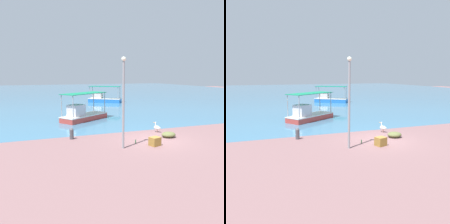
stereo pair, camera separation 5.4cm
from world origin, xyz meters
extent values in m
plane|color=#805A5B|center=(0.00, 0.00, 0.00)|extent=(120.00, 120.00, 0.00)
cube|color=teal|center=(0.00, 48.00, 0.00)|extent=(110.00, 90.00, 0.00)
cube|color=blue|center=(4.17, 23.07, 0.33)|extent=(5.19, 4.27, 0.65)
cube|color=silver|center=(4.17, 23.07, 0.61)|extent=(5.25, 4.33, 0.08)
cylinder|color=#99999E|center=(6.49, 22.39, 1.59)|extent=(0.08, 0.08, 1.88)
cylinder|color=#99999E|center=(5.66, 21.17, 1.59)|extent=(0.08, 0.08, 1.88)
cylinder|color=#99999E|center=(2.67, 24.96, 1.59)|extent=(0.08, 0.08, 1.88)
cylinder|color=#99999E|center=(1.85, 23.74, 1.59)|extent=(0.08, 0.08, 1.88)
cube|color=#0C7256|center=(4.17, 23.07, 2.55)|extent=(5.08, 4.24, 0.05)
cube|color=beige|center=(3.22, 23.71, 1.04)|extent=(1.79, 1.75, 0.78)
cube|color=#BA3C35|center=(-2.70, 9.12, 0.28)|extent=(5.22, 4.27, 0.55)
cube|color=silver|center=(-2.70, 9.12, 0.52)|extent=(5.27, 4.33, 0.08)
cylinder|color=#99999E|center=(-1.19, 11.02, 1.59)|extent=(0.08, 0.08, 2.07)
cylinder|color=#99999E|center=(-0.36, 9.78, 1.59)|extent=(0.08, 0.08, 2.07)
cylinder|color=#99999E|center=(-5.03, 8.46, 1.59)|extent=(0.08, 0.08, 2.07)
cylinder|color=#99999E|center=(-4.20, 7.22, 1.59)|extent=(0.08, 0.08, 2.07)
cube|color=#147D55|center=(-2.70, 9.12, 2.65)|extent=(5.10, 4.25, 0.05)
cube|color=silver|center=(-3.66, 8.48, 1.10)|extent=(1.83, 1.78, 1.09)
cylinder|color=#E0997A|center=(1.29, 2.01, 0.11)|extent=(0.03, 0.03, 0.22)
cylinder|color=#E0997A|center=(1.38, 2.05, 0.11)|extent=(0.03, 0.03, 0.22)
ellipsoid|color=white|center=(1.32, 2.05, 0.36)|extent=(0.48, 0.63, 0.32)
ellipsoid|color=white|center=(1.42, 1.82, 0.38)|extent=(0.17, 0.19, 0.10)
cylinder|color=white|center=(1.26, 2.19, 0.58)|extent=(0.07, 0.07, 0.26)
sphere|color=white|center=(1.26, 2.19, 0.74)|extent=(0.11, 0.11, 0.11)
cone|color=#E5933F|center=(1.19, 2.34, 0.73)|extent=(0.17, 0.30, 0.06)
cylinder|color=gray|center=(-2.82, -0.94, 2.63)|extent=(0.14, 0.14, 5.27)
sphere|color=#EAEACC|center=(-2.82, -0.94, 5.38)|extent=(0.28, 0.28, 0.28)
cylinder|color=#47474C|center=(-5.35, 2.30, 0.30)|extent=(0.28, 0.28, 0.61)
sphere|color=#4C4C51|center=(-5.35, 2.30, 0.64)|extent=(0.29, 0.29, 0.29)
ellipsoid|color=#606538|center=(1.30, 0.38, 0.20)|extent=(1.04, 0.88, 0.40)
cube|color=olive|center=(-0.70, -1.12, 0.28)|extent=(0.76, 0.70, 0.56)
cylinder|color=#3F7F4C|center=(-1.60, -0.17, 0.10)|extent=(0.07, 0.07, 0.20)
cylinder|color=#3F7F4C|center=(-1.60, -0.17, 0.24)|extent=(0.03, 0.03, 0.07)
camera|label=1|loc=(-8.62, -14.58, 4.52)|focal=40.00mm
camera|label=2|loc=(-8.57, -14.60, 4.52)|focal=40.00mm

